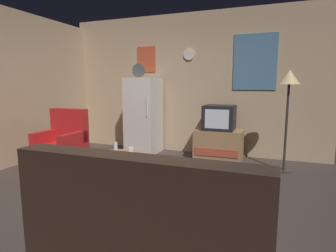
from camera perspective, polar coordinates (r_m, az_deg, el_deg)
name	(u,v)px	position (r m, az deg, el deg)	size (l,w,h in m)	color
ground_plane	(135,195)	(3.55, -6.79, -14.03)	(12.00, 12.00, 0.00)	#3D332D
wall_with_art	(191,84)	(5.57, 4.86, 8.67)	(5.20, 0.12, 2.74)	tan
fridge	(143,115)	(5.52, -5.14, 2.19)	(0.60, 0.62, 1.77)	silver
tv_stand	(219,145)	(5.08, 10.48, -3.89)	(0.84, 0.53, 0.56)	#9E754C
crt_tv	(219,118)	(5.00, 10.62, 1.74)	(0.54, 0.51, 0.44)	black
standing_lamp	(289,85)	(4.60, 23.83, 7.79)	(0.32, 0.32, 1.59)	#332D28
coffee_table	(119,171)	(3.81, -10.21, -9.11)	(0.72, 0.72, 0.43)	#9E754C
wine_glass	(116,148)	(3.87, -10.83, -4.42)	(0.05, 0.05, 0.15)	silver
mug_ceramic_white	(131,151)	(3.79, -7.74, -5.08)	(0.08, 0.08, 0.09)	silver
remote_control	(120,153)	(3.83, -9.93, -5.49)	(0.15, 0.04, 0.02)	black
armchair	(62,147)	(4.91, -21.14, -4.06)	(0.68, 0.68, 0.96)	red
couch	(149,230)	(2.14, -4.03, -20.71)	(1.70, 0.80, 0.92)	black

